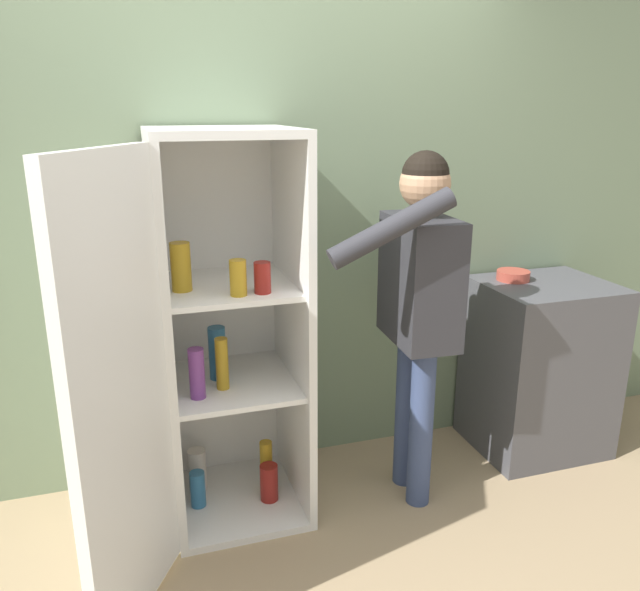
{
  "coord_description": "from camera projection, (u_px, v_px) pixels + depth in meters",
  "views": [
    {
      "loc": [
        -0.61,
        -1.98,
        1.83
      ],
      "look_at": [
        0.21,
        0.61,
        1.0
      ],
      "focal_mm": 35.0,
      "sensor_mm": 36.0,
      "label": 1
    }
  ],
  "objects": [
    {
      "name": "counter",
      "position": [
        539.0,
        366.0,
        3.39
      ],
      "size": [
        0.67,
        0.57,
        0.94
      ],
      "color": "#4C4C51",
      "rests_on": "ground_plane"
    },
    {
      "name": "ground_plane",
      "position": [
        317.0,
        578.0,
        2.52
      ],
      "size": [
        12.0,
        12.0,
        0.0
      ],
      "primitive_type": "plane",
      "color": "tan"
    },
    {
      "name": "bowl",
      "position": [
        513.0,
        275.0,
        3.31
      ],
      "size": [
        0.17,
        0.17,
        0.05
      ],
      "color": "#B24738",
      "rests_on": "counter"
    },
    {
      "name": "refrigerator",
      "position": [
        209.0,
        343.0,
        2.66
      ],
      "size": [
        0.94,
        1.17,
        1.75
      ],
      "color": "white",
      "rests_on": "ground_plane"
    },
    {
      "name": "wall_back",
      "position": [
        256.0,
        224.0,
        3.04
      ],
      "size": [
        7.0,
        0.06,
        2.55
      ],
      "color": "gray",
      "rests_on": "ground_plane"
    },
    {
      "name": "person",
      "position": [
        418.0,
        288.0,
        2.79
      ],
      "size": [
        0.65,
        0.58,
        1.65
      ],
      "color": "#384770",
      "rests_on": "ground_plane"
    }
  ]
}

